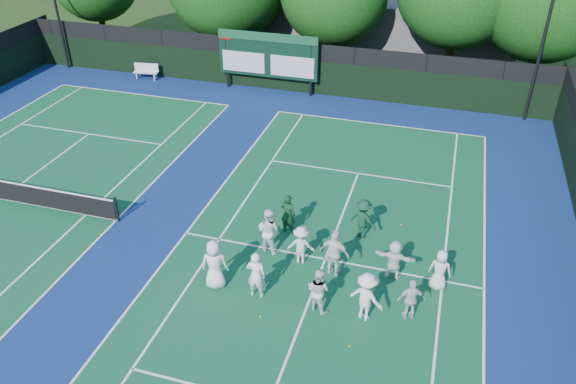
# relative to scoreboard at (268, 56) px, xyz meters

# --- Properties ---
(ground) EXTENTS (120.00, 120.00, 0.00)m
(ground) POSITION_rel_scoreboard_xyz_m (7.01, -15.59, -2.19)
(ground) COLOR #1B370F
(ground) RESTS_ON ground
(court_apron) EXTENTS (34.00, 32.00, 0.01)m
(court_apron) POSITION_rel_scoreboard_xyz_m (1.01, -14.59, -2.19)
(court_apron) COLOR navy
(court_apron) RESTS_ON ground
(near_court) EXTENTS (11.05, 23.85, 0.01)m
(near_court) POSITION_rel_scoreboard_xyz_m (7.01, -14.59, -2.18)
(near_court) COLOR #10522D
(near_court) RESTS_ON ground
(left_court) EXTENTS (11.05, 23.85, 0.01)m
(left_court) POSITION_rel_scoreboard_xyz_m (-6.99, -14.59, -2.18)
(left_court) COLOR #10522D
(left_court) RESTS_ON ground
(back_fence) EXTENTS (34.00, 0.08, 3.00)m
(back_fence) POSITION_rel_scoreboard_xyz_m (1.01, 0.41, -0.83)
(back_fence) COLOR black
(back_fence) RESTS_ON ground
(scoreboard) EXTENTS (6.00, 0.21, 3.55)m
(scoreboard) POSITION_rel_scoreboard_xyz_m (0.00, 0.00, 0.00)
(scoreboard) COLOR black
(scoreboard) RESTS_ON ground
(clubhouse) EXTENTS (18.00, 6.00, 4.00)m
(clubhouse) POSITION_rel_scoreboard_xyz_m (5.01, 8.41, -0.19)
(clubhouse) COLOR #5D5C61
(clubhouse) RESTS_ON ground
(light_pole_right) EXTENTS (1.20, 0.30, 10.12)m
(light_pole_right) POSITION_rel_scoreboard_xyz_m (14.51, 0.11, 4.11)
(light_pole_right) COLOR black
(light_pole_right) RESTS_ON ground
(bench) EXTENTS (1.59, 0.63, 0.98)m
(bench) POSITION_rel_scoreboard_xyz_m (-8.01, -0.21, -1.66)
(bench) COLOR silver
(bench) RESTS_ON ground
(tennis_ball_0) EXTENTS (0.07, 0.07, 0.07)m
(tennis_ball_0) POSITION_rel_scoreboard_xyz_m (5.73, -17.99, -2.16)
(tennis_ball_0) COLOR yellow
(tennis_ball_0) RESTS_ON ground
(tennis_ball_1) EXTENTS (0.07, 0.07, 0.07)m
(tennis_ball_1) POSITION_rel_scoreboard_xyz_m (9.38, -11.69, -2.16)
(tennis_ball_1) COLOR yellow
(tennis_ball_1) RESTS_ON ground
(tennis_ball_2) EXTENTS (0.07, 0.07, 0.07)m
(tennis_ball_2) POSITION_rel_scoreboard_xyz_m (8.66, -18.39, -2.16)
(tennis_ball_2) COLOR yellow
(tennis_ball_2) RESTS_ON ground
(tennis_ball_4) EXTENTS (0.07, 0.07, 0.07)m
(tennis_ball_4) POSITION_rel_scoreboard_xyz_m (5.83, -12.92, -2.16)
(tennis_ball_4) COLOR yellow
(tennis_ball_4) RESTS_ON ground
(player_front_0) EXTENTS (1.00, 0.76, 1.83)m
(player_front_0) POSITION_rel_scoreboard_xyz_m (3.80, -17.00, -1.28)
(player_front_0) COLOR white
(player_front_0) RESTS_ON ground
(player_front_1) EXTENTS (0.66, 0.45, 1.75)m
(player_front_1) POSITION_rel_scoreboard_xyz_m (5.28, -17.07, -1.31)
(player_front_1) COLOR white
(player_front_1) RESTS_ON ground
(player_front_2) EXTENTS (0.93, 0.83, 1.60)m
(player_front_2) POSITION_rel_scoreboard_xyz_m (7.36, -17.10, -1.39)
(player_front_2) COLOR silver
(player_front_2) RESTS_ON ground
(player_front_3) EXTENTS (1.27, 0.97, 1.73)m
(player_front_3) POSITION_rel_scoreboard_xyz_m (8.87, -17.05, -1.32)
(player_front_3) COLOR white
(player_front_3) RESTS_ON ground
(player_front_4) EXTENTS (0.94, 0.64, 1.49)m
(player_front_4) POSITION_rel_scoreboard_xyz_m (10.21, -16.63, -1.45)
(player_front_4) COLOR silver
(player_front_4) RESTS_ON ground
(player_back_0) EXTENTS (1.00, 0.86, 1.79)m
(player_back_0) POSITION_rel_scoreboard_xyz_m (4.90, -14.65, -1.30)
(player_back_0) COLOR white
(player_back_0) RESTS_ON ground
(player_back_1) EXTENTS (1.03, 0.69, 1.49)m
(player_back_1) POSITION_rel_scoreboard_xyz_m (6.20, -14.97, -1.45)
(player_back_1) COLOR silver
(player_back_1) RESTS_ON ground
(player_back_2) EXTENTS (1.11, 0.61, 1.80)m
(player_back_2) POSITION_rel_scoreboard_xyz_m (7.47, -15.27, -1.29)
(player_back_2) COLOR white
(player_back_2) RESTS_ON ground
(player_back_3) EXTENTS (1.43, 0.53, 1.52)m
(player_back_3) POSITION_rel_scoreboard_xyz_m (9.45, -14.86, -1.43)
(player_back_3) COLOR white
(player_back_3) RESTS_ON ground
(player_back_4) EXTENTS (0.78, 0.55, 1.52)m
(player_back_4) POSITION_rel_scoreboard_xyz_m (10.97, -14.95, -1.43)
(player_back_4) COLOR silver
(player_back_4) RESTS_ON ground
(coach_left) EXTENTS (0.69, 0.52, 1.68)m
(coach_left) POSITION_rel_scoreboard_xyz_m (5.26, -13.40, -1.35)
(coach_left) COLOR #0F371C
(coach_left) RESTS_ON ground
(coach_right) EXTENTS (1.18, 0.90, 1.62)m
(coach_right) POSITION_rel_scoreboard_xyz_m (8.02, -12.85, -1.38)
(coach_right) COLOR #103B24
(coach_right) RESTS_ON ground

